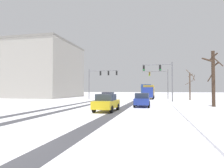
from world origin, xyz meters
The scene contains 15 objects.
wheel_track_left_lane centered at (-5.20, 14.65, 0.00)m, with size 0.94×32.24×0.01m, color #424247.
wheel_track_right_lane centered at (-2.99, 14.65, 0.00)m, with size 0.89×32.24×0.01m, color #424247.
wheel_track_center centered at (2.32, 14.65, 0.00)m, with size 1.11×32.24×0.01m, color #424247.
sidewalk_kerb_right centered at (9.82, 13.19, 0.06)m, with size 4.00×32.24×0.12m, color white.
traffic_signal_near_right centered at (6.79, 27.16, 4.59)m, with size 4.83×0.69×6.50m.
traffic_signal_far_left centered at (-5.81, 35.32, 4.81)m, with size 6.55×0.39×6.50m.
traffic_signal_far_right centered at (6.86, 39.34, 4.41)m, with size 5.75×0.38×6.50m.
car_red_lead centered at (-1.79, 25.68, 0.82)m, with size 1.93×4.15×1.62m.
car_blue_second centered at (4.23, 18.01, 0.82)m, with size 1.89×4.13×1.62m.
car_yellow_cab_third centered at (1.28, 12.31, 0.82)m, with size 1.92×4.14×1.62m.
bus_oncoming centered at (3.19, 49.76, 1.99)m, with size 3.00×11.09×3.38m.
box_truck_delivery centered at (4.30, 38.96, 1.63)m, with size 2.41×7.44×3.02m.
bare_tree_sidewalk_mid centered at (12.55, 19.96, 3.64)m, with size 2.36×1.96×6.68m.
bare_tree_sidewalk_far centered at (12.36, 35.02, 3.04)m, with size 1.82×1.82×5.91m.
office_building_far_left_block centered at (-27.94, 41.90, 7.14)m, with size 24.95×19.06×14.26m.
Camera 1 is at (5.83, -5.74, 2.03)m, focal length 31.72 mm.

